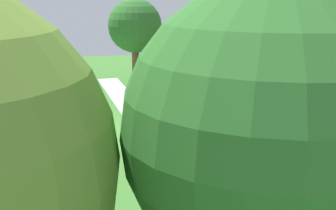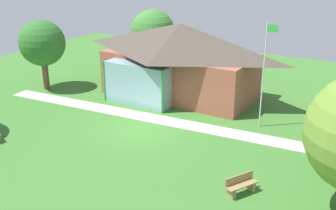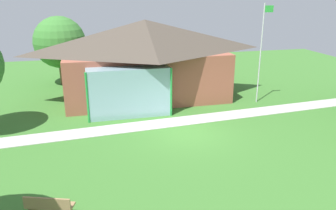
{
  "view_description": "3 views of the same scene",
  "coord_description": "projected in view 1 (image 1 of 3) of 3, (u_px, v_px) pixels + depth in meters",
  "views": [
    {
      "loc": [
        17.28,
        -1.1,
        5.64
      ],
      "look_at": [
        -0.02,
        2.48,
        1.04
      ],
      "focal_mm": 47.25,
      "sensor_mm": 36.0,
      "label": 1
    },
    {
      "loc": [
        12.61,
        -18.17,
        9.78
      ],
      "look_at": [
        0.98,
        1.4,
        1.22
      ],
      "focal_mm": 43.83,
      "sensor_mm": 36.0,
      "label": 2
    },
    {
      "loc": [
        -4.8,
        -15.07,
        6.83
      ],
      "look_at": [
        -0.62,
        1.84,
        0.96
      ],
      "focal_mm": 36.03,
      "sensor_mm": 36.0,
      "label": 3
    }
  ],
  "objects": [
    {
      "name": "ground_plane",
      "position": [
        109.0,
        133.0,
        18.01
      ],
      "size": [
        44.0,
        44.0,
        0.0
      ],
      "primitive_type": "plane",
      "color": "#3D752D"
    },
    {
      "name": "pavilion",
      "position": [
        247.0,
        59.0,
        19.58
      ],
      "size": [
        11.34,
        6.83,
        5.17
      ],
      "color": "#A35642",
      "rests_on": "ground_plane"
    },
    {
      "name": "footpath",
      "position": [
        149.0,
        130.0,
        18.33
      ],
      "size": [
        22.88,
        3.05,
        0.03
      ],
      "primitive_type": "cube",
      "rotation": [
        0.0,
        0.0,
        0.08
      ],
      "color": "#BCB7B2",
      "rests_on": "ground_plane"
    },
    {
      "name": "flagpole",
      "position": [
        259.0,
        73.0,
        12.36
      ],
      "size": [
        0.64,
        0.08,
        6.2
      ],
      "color": "silver",
      "rests_on": "ground_plane"
    },
    {
      "name": "tree_east_hedge",
      "position": [
        269.0,
        132.0,
        5.9
      ],
      "size": [
        3.99,
        3.99,
        5.82
      ],
      "color": "brown",
      "rests_on": "ground_plane"
    },
    {
      "name": "tree_behind_pavilion_left",
      "position": [
        298.0,
        33.0,
        25.73
      ],
      "size": [
        3.85,
        3.85,
        5.16
      ],
      "color": "brown",
      "rests_on": "ground_plane"
    },
    {
      "name": "tree_west_hedge",
      "position": [
        135.0,
        26.0,
        27.43
      ],
      "size": [
        3.35,
        3.35,
        5.18
      ],
      "color": "brown",
      "rests_on": "ground_plane"
    }
  ]
}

